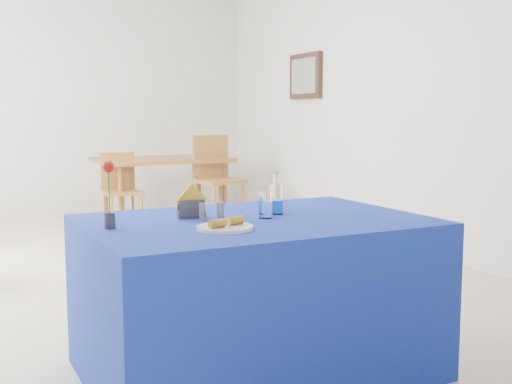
# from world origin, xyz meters

# --- Properties ---
(floor) EXTENTS (7.00, 7.00, 0.00)m
(floor) POSITION_xyz_m (0.00, 0.00, 0.00)
(floor) COLOR beige
(floor) RESTS_ON ground
(room_shell) EXTENTS (7.00, 7.00, 7.00)m
(room_shell) POSITION_xyz_m (0.00, 0.00, 1.75)
(room_shell) COLOR silver
(room_shell) RESTS_ON ground
(picture_frame) EXTENTS (0.06, 0.64, 0.52)m
(picture_frame) POSITION_xyz_m (2.47, 1.60, 1.70)
(picture_frame) COLOR black
(picture_frame) RESTS_ON room_shell
(picture_art) EXTENTS (0.02, 0.52, 0.40)m
(picture_art) POSITION_xyz_m (2.44, 1.60, 1.70)
(picture_art) COLOR #998C66
(picture_art) RESTS_ON room_shell
(plate) EXTENTS (0.25, 0.25, 0.01)m
(plate) POSITION_xyz_m (-0.30, -2.31, 0.77)
(plate) COLOR silver
(plate) RESTS_ON blue_table
(drinking_glass) EXTENTS (0.07, 0.07, 0.13)m
(drinking_glass) POSITION_xyz_m (0.00, -2.12, 0.82)
(drinking_glass) COLOR white
(drinking_glass) RESTS_ON blue_table
(salt_shaker) EXTENTS (0.03, 0.03, 0.08)m
(salt_shaker) POSITION_xyz_m (-0.21, -2.06, 0.80)
(salt_shaker) COLOR slate
(salt_shaker) RESTS_ON blue_table
(pepper_shaker) EXTENTS (0.03, 0.03, 0.08)m
(pepper_shaker) POSITION_xyz_m (-0.31, -2.07, 0.80)
(pepper_shaker) COLOR #5F5E63
(pepper_shaker) RESTS_ON blue_table
(blue_table) EXTENTS (1.60, 1.10, 0.76)m
(blue_table) POSITION_xyz_m (-0.05, -2.12, 0.38)
(blue_table) COLOR navy
(blue_table) RESTS_ON floor
(water_bottle) EXTENTS (0.08, 0.08, 0.21)m
(water_bottle) POSITION_xyz_m (0.11, -2.03, 0.83)
(water_bottle) COLOR white
(water_bottle) RESTS_ON blue_table
(napkin_holder) EXTENTS (0.15, 0.07, 0.17)m
(napkin_holder) POSITION_xyz_m (-0.32, -1.95, 0.81)
(napkin_holder) COLOR #39393E
(napkin_holder) RESTS_ON blue_table
(rose_vase) EXTENTS (0.05, 0.05, 0.30)m
(rose_vase) POSITION_xyz_m (-0.74, -2.06, 0.91)
(rose_vase) COLOR #26262B
(rose_vase) RESTS_ON blue_table
(oak_table) EXTENTS (1.52, 0.99, 0.76)m
(oak_table) POSITION_xyz_m (0.99, 2.39, 0.68)
(oak_table) COLOR olive
(oak_table) RESTS_ON floor
(chair_bg_left) EXTENTS (0.38, 0.38, 0.85)m
(chair_bg_left) POSITION_xyz_m (0.39, 2.06, 0.49)
(chair_bg_left) COLOR #98642C
(chair_bg_left) RESTS_ON floor
(chair_bg_right) EXTENTS (0.52, 0.52, 1.03)m
(chair_bg_right) POSITION_xyz_m (1.46, 1.91, 0.59)
(chair_bg_right) COLOR #98642C
(chair_bg_right) RESTS_ON floor
(banana_pieces) EXTENTS (0.19, 0.09, 0.04)m
(banana_pieces) POSITION_xyz_m (-0.29, -2.32, 0.79)
(banana_pieces) COLOR gold
(banana_pieces) RESTS_ON plate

